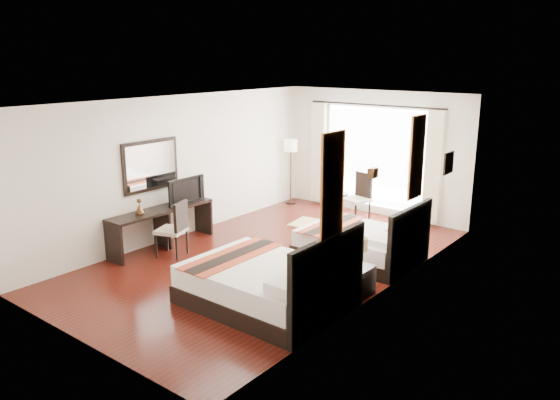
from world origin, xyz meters
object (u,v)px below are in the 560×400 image
Objects in this scene: side_table at (337,205)px; window_chair at (357,207)px; fruit_bowl at (338,192)px; television at (183,190)px; vase at (356,262)px; desk_chair at (173,239)px; nightstand at (358,281)px; floor_lamp at (291,150)px; console_desk at (162,228)px; bed_far at (362,244)px; table_lamp at (360,246)px; bed_near at (269,284)px.

side_table is 0.50m from window_chair.
television is at bearing -116.38° from fruit_bowl.
vase is 0.14× the size of desk_chair.
television is at bearing 178.17° from nightstand.
console_desk is at bearing -89.86° from floor_lamp.
floor_lamp reaches higher than nightstand.
table_lamp is at bearing -62.13° from bed_far.
vase is 0.25× the size of side_table.
bed_far is 1.86× the size of window_chair.
nightstand is at bearing -70.24° from table_lamp.
bed_near is 2.47m from bed_far.
floor_lamp is 2.80× the size of side_table.
television is at bearing -89.50° from floor_lamp.
bed_near is 4.68m from side_table.
floor_lamp is (-0.53, 4.22, 1.02)m from desk_chair.
floor_lamp is 1.48× the size of window_chair.
console_desk is at bearing -173.00° from table_lamp.
side_table is (-2.44, 3.21, -0.48)m from table_lamp.
window_chair is at bearing -131.84° from desk_chair.
vase is at bearing 167.42° from desk_chair.
fruit_bowl is at bearing 132.42° from bed_far.
table_lamp is 0.37× the size of desk_chair.
nightstand is at bearing 169.48° from desk_chair.
vase is 0.09× the size of floor_lamp.
bed_near reaches higher than television.
window_chair is at bearing 1.52° from side_table.
desk_chair is at bearing -20.90° from console_desk.
nightstand is 1.23× the size of table_lamp.
floor_lamp reaches higher than side_table.
television is at bearing -159.42° from bed_far.
fruit_bowl is (1.58, -0.35, -0.74)m from floor_lamp.
bed_near is 3.45m from television.
bed_far is 1.26× the size of floor_lamp.
nightstand is 0.21× the size of console_desk.
television is 3.51m from fruit_bowl.
console_desk is at bearing -113.12° from fruit_bowl.
bed_near is at bearing -131.06° from vase.
console_desk is at bearing -175.77° from vase.
side_table is at bearing 132.54° from bed_far.
window_chair reaches higher than console_desk.
side_table is at bearing 126.25° from vase.
table_lamp is 3.55m from desk_chair.
table_lamp is at bearing 109.76° from nightstand.
window_chair is (2.05, -0.31, -1.01)m from floor_lamp.
side_table is at bearing 140.26° from fruit_bowl.
side_table is at bearing 126.98° from nightstand.
nightstand is at bearing -92.47° from television.
desk_chair is (-2.77, -1.98, 0.02)m from bed_far.
bed_far is at bearing -165.15° from desk_chair.
bed_near is at bearing -112.04° from television.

